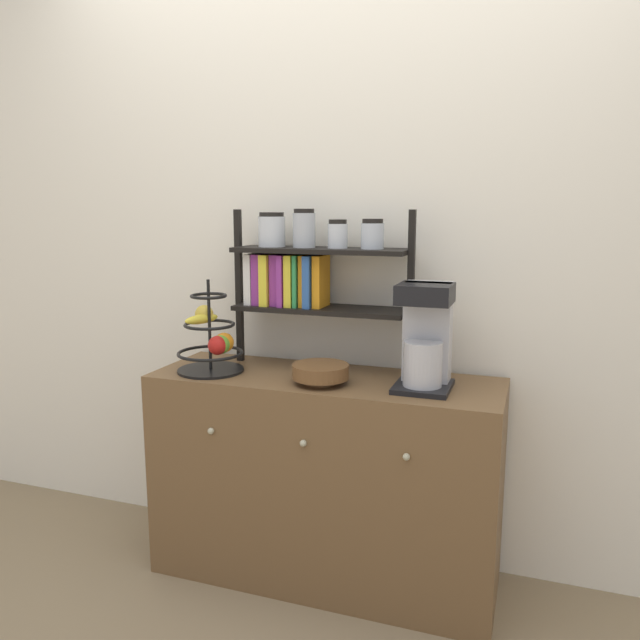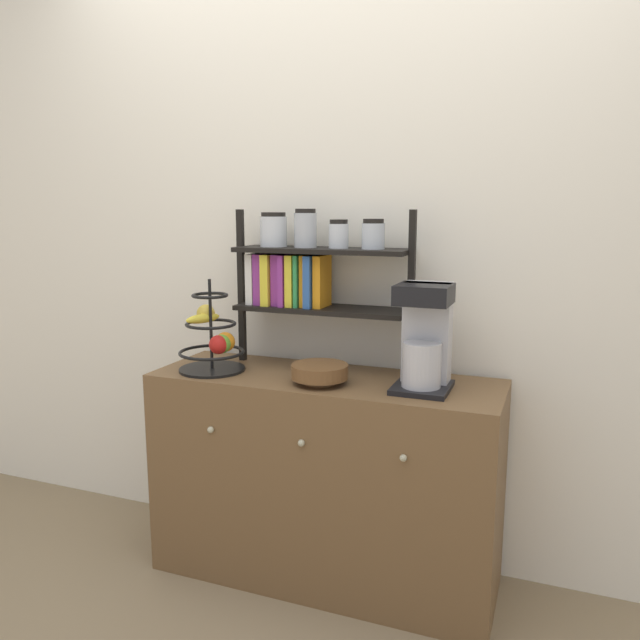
{
  "view_description": "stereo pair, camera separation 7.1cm",
  "coord_description": "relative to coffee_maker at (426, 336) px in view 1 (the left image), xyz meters",
  "views": [
    {
      "loc": [
        0.72,
        -1.88,
        1.4
      ],
      "look_at": [
        -0.02,
        0.22,
        1.0
      ],
      "focal_mm": 35.0,
      "sensor_mm": 36.0,
      "label": 1
    },
    {
      "loc": [
        0.79,
        -1.85,
        1.4
      ],
      "look_at": [
        -0.02,
        0.22,
        1.0
      ],
      "focal_mm": 35.0,
      "sensor_mm": 36.0,
      "label": 2
    }
  ],
  "objects": [
    {
      "name": "shelf_hutch",
      "position": [
        -0.5,
        0.14,
        0.2
      ],
      "size": [
        0.72,
        0.2,
        0.61
      ],
      "color": "black",
      "rests_on": "sideboard"
    },
    {
      "name": "coffee_maker",
      "position": [
        0.0,
        0.0,
        0.0
      ],
      "size": [
        0.19,
        0.21,
        0.36
      ],
      "color": "black",
      "rests_on": "sideboard"
    },
    {
      "name": "wall_back",
      "position": [
        -0.37,
        0.27,
        0.33
      ],
      "size": [
        7.0,
        0.05,
        2.6
      ],
      "primitive_type": "cube",
      "color": "silver",
      "rests_on": "ground_plane"
    },
    {
      "name": "wooden_bowl",
      "position": [
        -0.35,
        -0.07,
        -0.14
      ],
      "size": [
        0.2,
        0.2,
        0.07
      ],
      "color": "brown",
      "rests_on": "sideboard"
    },
    {
      "name": "fruit_stand",
      "position": [
        -0.8,
        -0.05,
        -0.06
      ],
      "size": [
        0.25,
        0.25,
        0.35
      ],
      "color": "black",
      "rests_on": "sideboard"
    },
    {
      "name": "sideboard",
      "position": [
        -0.37,
        0.01,
        -0.58
      ],
      "size": [
        1.29,
        0.45,
        0.79
      ],
      "color": "brown",
      "rests_on": "ground_plane"
    },
    {
      "name": "ground_plane",
      "position": [
        -0.37,
        -0.21,
        -0.97
      ],
      "size": [
        12.0,
        12.0,
        0.0
      ],
      "primitive_type": "plane",
      "color": "#847051"
    }
  ]
}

